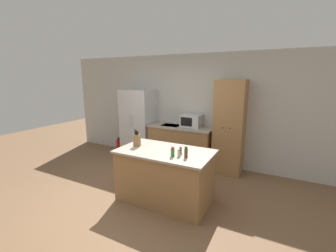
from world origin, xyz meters
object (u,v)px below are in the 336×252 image
(spice_bottle_tall_dark, at_px, (186,152))
(spice_bottle_short_red, at_px, (179,153))
(spice_bottle_amber_oil, at_px, (173,152))
(fire_extinguisher, at_px, (119,146))
(spice_bottle_green_herb, at_px, (181,151))
(refrigerator, at_px, (139,124))
(pantry_cabinet, at_px, (229,127))
(knife_block, at_px, (137,140))
(microwave, at_px, (192,121))

(spice_bottle_tall_dark, distance_m, spice_bottle_short_red, 0.11)
(spice_bottle_amber_oil, distance_m, fire_extinguisher, 3.15)
(spice_bottle_short_red, relative_size, spice_bottle_green_herb, 0.88)
(refrigerator, relative_size, spice_bottle_amber_oil, 11.66)
(pantry_cabinet, height_order, spice_bottle_green_herb, pantry_cabinet)
(spice_bottle_tall_dark, relative_size, fire_extinguisher, 0.39)
(spice_bottle_tall_dark, xyz_separation_m, spice_bottle_amber_oil, (-0.20, -0.05, -0.01))
(fire_extinguisher, bearing_deg, refrigerator, 5.21)
(spice_bottle_tall_dark, bearing_deg, spice_bottle_green_herb, 147.17)
(knife_block, relative_size, spice_bottle_green_herb, 2.37)
(spice_bottle_green_herb, bearing_deg, refrigerator, 139.34)
(refrigerator, xyz_separation_m, pantry_cabinet, (2.30, 0.06, 0.13))
(spice_bottle_tall_dark, bearing_deg, refrigerator, 139.77)
(knife_block, bearing_deg, spice_bottle_green_herb, -3.48)
(knife_block, relative_size, fire_extinguisher, 0.67)
(pantry_cabinet, distance_m, fire_extinguisher, 3.06)
(pantry_cabinet, relative_size, spice_bottle_amber_oil, 13.41)
(knife_block, xyz_separation_m, spice_bottle_green_herb, (0.86, -0.05, -0.05))
(microwave, xyz_separation_m, knife_block, (-0.33, -1.73, -0.08))
(microwave, height_order, spice_bottle_green_herb, microwave)
(spice_bottle_short_red, bearing_deg, spice_bottle_green_herb, 100.64)
(spice_bottle_tall_dark, bearing_deg, spice_bottle_short_red, -173.14)
(spice_bottle_tall_dark, height_order, spice_bottle_short_red, spice_bottle_tall_dark)
(microwave, height_order, knife_block, microwave)
(microwave, distance_m, spice_bottle_green_herb, 1.86)
(refrigerator, distance_m, spice_bottle_short_red, 2.63)
(spice_bottle_amber_oil, bearing_deg, fire_extinguisher, 145.38)
(microwave, bearing_deg, pantry_cabinet, -3.34)
(spice_bottle_tall_dark, height_order, spice_bottle_green_herb, spice_bottle_tall_dark)
(spice_bottle_short_red, height_order, fire_extinguisher, spice_bottle_short_red)
(spice_bottle_green_herb, bearing_deg, spice_bottle_short_red, -79.36)
(pantry_cabinet, relative_size, spice_bottle_short_red, 18.06)
(pantry_cabinet, relative_size, microwave, 4.44)
(knife_block, relative_size, spice_bottle_short_red, 2.68)
(spice_bottle_tall_dark, height_order, spice_bottle_amber_oil, spice_bottle_tall_dark)
(refrigerator, bearing_deg, fire_extinguisher, -174.79)
(spice_bottle_short_red, height_order, spice_bottle_amber_oil, spice_bottle_amber_oil)
(spice_bottle_tall_dark, distance_m, fire_extinguisher, 3.29)
(pantry_cabinet, bearing_deg, spice_bottle_amber_oil, -103.28)
(refrigerator, relative_size, spice_bottle_tall_dark, 10.02)
(knife_block, bearing_deg, microwave, 79.05)
(refrigerator, xyz_separation_m, spice_bottle_short_red, (1.96, -1.76, 0.06))
(pantry_cabinet, height_order, spice_bottle_short_red, pantry_cabinet)
(refrigerator, xyz_separation_m, spice_bottle_amber_oil, (1.86, -1.80, 0.08))
(spice_bottle_amber_oil, distance_m, spice_bottle_green_herb, 0.15)
(pantry_cabinet, xyz_separation_m, spice_bottle_green_herb, (-0.37, -1.73, -0.07))
(microwave, relative_size, spice_bottle_short_red, 4.07)
(microwave, bearing_deg, spice_bottle_tall_dark, -70.67)
(knife_block, height_order, spice_bottle_tall_dark, knife_block)
(refrigerator, relative_size, knife_block, 5.85)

